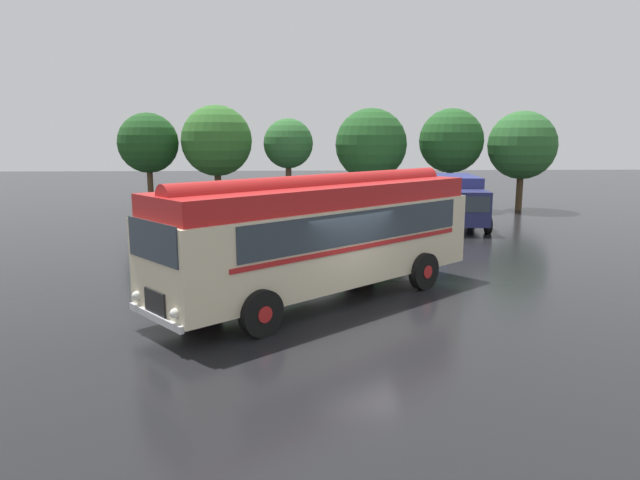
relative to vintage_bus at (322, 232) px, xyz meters
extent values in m
plane|color=black|center=(0.69, -0.80, -1.89)|extent=(120.00, 120.00, 0.00)
cube|color=beige|center=(0.01, 0.01, -0.29)|extent=(9.28, 8.33, 2.10)
cube|color=red|center=(0.01, 0.01, 1.04)|extent=(9.00, 8.04, 0.56)
cylinder|color=red|center=(0.01, 0.01, 1.30)|extent=(7.68, 6.55, 0.60)
cube|color=#2D3842|center=(1.05, -0.77, 0.28)|extent=(6.17, 5.15, 0.84)
cube|color=#2D3842|center=(-0.57, 1.17, 0.28)|extent=(6.17, 5.15, 0.84)
cube|color=red|center=(0.97, -0.83, -0.26)|extent=(6.31, 5.28, 0.12)
cube|color=red|center=(-0.65, 1.10, -0.26)|extent=(6.31, 5.28, 0.12)
cube|color=#2D3842|center=(-3.84, -3.21, 0.38)|extent=(1.44, 1.71, 0.88)
cube|color=black|center=(-3.85, -3.21, -0.99)|extent=(0.62, 0.73, 0.56)
cube|color=silver|center=(-3.86, -3.22, -1.32)|extent=(1.60, 1.89, 0.16)
sphere|color=white|center=(-3.28, -3.91, -1.02)|extent=(0.22, 0.22, 0.22)
sphere|color=white|center=(-4.43, -2.52, -1.02)|extent=(0.22, 0.22, 0.22)
cylinder|color=black|center=(-1.54, -2.98, -1.34)|extent=(1.02, 0.92, 1.10)
cylinder|color=red|center=(-1.54, -2.98, -1.34)|extent=(0.50, 0.49, 0.39)
cylinder|color=black|center=(-3.20, -0.98, -1.34)|extent=(1.02, 0.92, 1.10)
cylinder|color=red|center=(-3.20, -0.98, -1.34)|extent=(0.50, 0.49, 0.39)
cylinder|color=black|center=(3.07, 0.87, -1.34)|extent=(1.02, 0.92, 1.10)
cylinder|color=red|center=(3.07, 0.87, -1.34)|extent=(0.50, 0.49, 0.39)
cylinder|color=black|center=(1.40, 2.86, -1.34)|extent=(1.02, 0.92, 1.10)
cylinder|color=red|center=(1.40, 2.86, -1.34)|extent=(0.50, 0.49, 0.39)
cube|color=black|center=(-4.01, 11.81, -1.22)|extent=(2.04, 4.33, 0.70)
cube|color=black|center=(-4.00, 11.96, -0.55)|extent=(1.67, 2.30, 0.64)
cube|color=#2D3842|center=(-3.24, 11.90, -0.55)|extent=(0.18, 1.93, 0.50)
cube|color=#2D3842|center=(-4.76, 12.02, -0.55)|extent=(0.18, 1.93, 0.50)
cylinder|color=black|center=(-3.24, 10.44, -1.57)|extent=(0.25, 0.65, 0.64)
cylinder|color=black|center=(-5.00, 10.59, -1.57)|extent=(0.25, 0.65, 0.64)
cylinder|color=black|center=(-3.03, 13.04, -1.57)|extent=(0.25, 0.65, 0.64)
cylinder|color=black|center=(-4.78, 13.18, -1.57)|extent=(0.25, 0.65, 0.64)
cube|color=navy|center=(-1.24, 11.61, -1.22)|extent=(2.23, 4.39, 0.70)
cube|color=navy|center=(-1.22, 11.76, -0.55)|extent=(1.77, 2.36, 0.64)
cube|color=#2D3842|center=(-0.47, 11.66, -0.55)|extent=(0.28, 1.92, 0.50)
cube|color=#2D3842|center=(-1.97, 11.86, -0.55)|extent=(0.28, 1.92, 0.50)
cylinder|color=black|center=(-0.54, 10.20, -1.57)|extent=(0.28, 0.66, 0.64)
cylinder|color=black|center=(-2.29, 10.43, -1.57)|extent=(0.28, 0.66, 0.64)
cylinder|color=black|center=(-0.20, 12.78, -1.57)|extent=(0.28, 0.66, 0.64)
cylinder|color=black|center=(-1.95, 13.01, -1.57)|extent=(0.28, 0.66, 0.64)
cube|color=#B7BABF|center=(1.54, 11.85, -1.22)|extent=(1.85, 4.26, 0.70)
cube|color=#B7BABF|center=(1.54, 12.00, -0.55)|extent=(1.57, 2.23, 0.64)
cube|color=#2D3842|center=(2.30, 11.97, -0.55)|extent=(0.09, 1.93, 0.50)
cube|color=#2D3842|center=(0.79, 12.03, -0.55)|extent=(0.09, 1.93, 0.50)
cylinder|color=black|center=(2.37, 10.52, -1.57)|extent=(0.22, 0.65, 0.64)
cylinder|color=black|center=(0.61, 10.58, -1.57)|extent=(0.22, 0.65, 0.64)
cylinder|color=black|center=(2.46, 13.12, -1.57)|extent=(0.22, 0.65, 0.64)
cylinder|color=black|center=(0.71, 13.18, -1.57)|extent=(0.22, 0.65, 0.64)
cube|color=silver|center=(4.49, 12.33, -1.22)|extent=(2.23, 4.38, 0.70)
cube|color=silver|center=(4.47, 12.48, -0.55)|extent=(1.77, 2.36, 0.64)
cube|color=#2D3842|center=(5.22, 12.58, -0.55)|extent=(0.27, 1.92, 0.50)
cube|color=#2D3842|center=(3.71, 12.38, -0.55)|extent=(0.27, 1.92, 0.50)
cylinder|color=black|center=(5.53, 11.15, -1.57)|extent=(0.28, 0.66, 0.64)
cylinder|color=black|center=(3.78, 10.93, -1.57)|extent=(0.28, 0.66, 0.64)
cylinder|color=black|center=(5.19, 13.74, -1.57)|extent=(0.28, 0.66, 0.64)
cylinder|color=black|center=(3.44, 13.51, -1.57)|extent=(0.28, 0.66, 0.64)
cube|color=navy|center=(7.51, 13.34, -0.44)|extent=(2.35, 4.11, 2.10)
cube|color=navy|center=(7.25, 10.45, -0.69)|extent=(2.05, 1.90, 1.60)
cube|color=#2D3842|center=(7.17, 9.57, -0.41)|extent=(1.70, 0.18, 0.72)
cylinder|color=black|center=(8.29, 10.41, -1.49)|extent=(0.31, 0.82, 0.80)
cylinder|color=black|center=(6.22, 10.60, -1.49)|extent=(0.31, 0.82, 0.80)
cylinder|color=black|center=(8.61, 13.97, -1.49)|extent=(0.31, 0.82, 0.80)
cylinder|color=black|center=(6.54, 14.15, -1.49)|extent=(0.31, 0.82, 0.80)
cylinder|color=#4C3823|center=(-9.21, 18.77, -0.51)|extent=(0.34, 0.34, 2.78)
sphere|color=#1E4C1E|center=(-9.21, 18.77, 2.19)|extent=(3.49, 3.49, 3.49)
sphere|color=#1E4C1E|center=(-8.90, 18.94, 2.30)|extent=(1.96, 1.96, 1.96)
cylinder|color=#4C3823|center=(-5.23, 18.70, -0.57)|extent=(0.39, 0.39, 2.66)
sphere|color=#336B28|center=(-5.23, 18.70, 2.31)|extent=(4.13, 4.13, 4.13)
sphere|color=#336B28|center=(-5.12, 18.89, 2.27)|extent=(2.68, 2.68, 2.68)
cylinder|color=#4C3823|center=(-1.03, 18.70, -0.42)|extent=(0.35, 0.35, 2.95)
sphere|color=#2D662D|center=(-1.03, 18.70, 2.15)|extent=(2.92, 2.92, 2.92)
sphere|color=#2D662D|center=(-0.50, 18.96, 2.02)|extent=(1.78, 1.78, 1.78)
cylinder|color=#4C3823|center=(3.91, 18.98, -0.70)|extent=(0.25, 0.25, 2.38)
sphere|color=#235623|center=(3.91, 18.98, 2.09)|extent=(4.28, 4.28, 4.28)
sphere|color=#235623|center=(3.77, 18.80, 2.48)|extent=(2.46, 2.46, 2.46)
cylinder|color=#4C3823|center=(8.86, 19.29, -0.52)|extent=(0.39, 0.39, 2.74)
sphere|color=#235623|center=(8.86, 19.29, 2.30)|extent=(3.88, 3.88, 3.88)
sphere|color=#235623|center=(8.27, 19.25, 2.08)|extent=(2.65, 2.65, 2.65)
cylinder|color=#4C3823|center=(13.03, 18.68, -0.69)|extent=(0.39, 0.39, 2.41)
sphere|color=#2D662D|center=(13.03, 18.68, 2.04)|extent=(4.07, 4.07, 4.07)
sphere|color=#2D662D|center=(12.63, 18.45, 1.95)|extent=(2.49, 2.49, 2.49)
camera|label=1|loc=(-0.81, -15.41, 2.62)|focal=32.00mm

